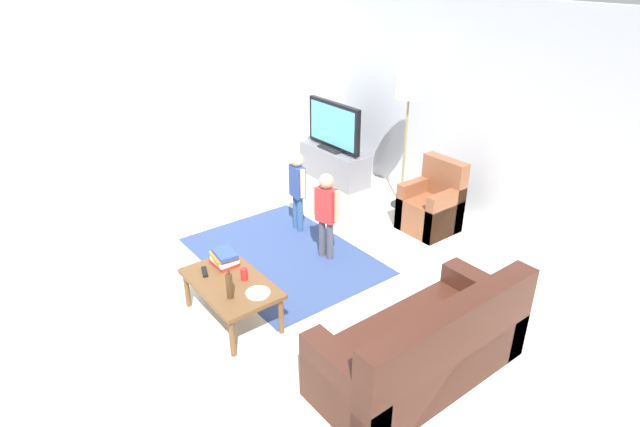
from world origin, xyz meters
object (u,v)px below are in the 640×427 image
(tv_stand, at_px, (334,165))
(bottle, at_px, (229,286))
(book_stack, at_px, (224,258))
(coffee_table, at_px, (231,286))
(couch, at_px, (427,351))
(child_near_tv, at_px, (297,185))
(tv, at_px, (334,127))
(armchair, at_px, (433,207))
(tv_remote, at_px, (205,272))
(plate, at_px, (258,293))
(child_center, at_px, (326,209))
(floor_lamp, at_px, (409,94))
(soda_can, at_px, (244,274))

(tv_stand, bearing_deg, bottle, -52.84)
(book_stack, bearing_deg, coffee_table, -19.32)
(couch, xyz_separation_m, child_near_tv, (-2.75, 0.69, 0.32))
(coffee_table, bearing_deg, couch, 27.17)
(tv, relative_size, couch, 0.61)
(armchair, xyz_separation_m, bottle, (0.31, -3.01, 0.25))
(tv_remote, xyz_separation_m, plate, (0.60, 0.22, -0.00))
(tv_remote, bearing_deg, coffee_table, 42.73)
(child_near_tv, xyz_separation_m, book_stack, (0.80, -1.43, -0.12))
(child_center, bearing_deg, armchair, 79.97)
(couch, xyz_separation_m, book_stack, (-1.94, -0.74, 0.20))
(tv_remote, bearing_deg, tv_stand, 140.23)
(floor_lamp, height_order, child_near_tv, floor_lamp)
(soda_can, height_order, plate, soda_can)
(couch, bearing_deg, armchair, 130.48)
(tv_stand, relative_size, tv, 1.09)
(coffee_table, relative_size, soda_can, 8.33)
(floor_lamp, height_order, child_center, floor_lamp)
(tv, relative_size, floor_lamp, 0.62)
(tv_stand, bearing_deg, armchair, -1.13)
(bottle, height_order, soda_can, bottle)
(floor_lamp, distance_m, tv_remote, 3.43)
(tv, bearing_deg, floor_lamp, 7.70)
(child_center, bearing_deg, couch, -15.41)
(floor_lamp, bearing_deg, bottle, -72.13)
(tv_stand, distance_m, book_stack, 3.36)
(armchair, xyz_separation_m, child_center, (-0.26, -1.49, 0.32))
(tv, bearing_deg, book_stack, -57.36)
(armchair, bearing_deg, bottle, -84.08)
(tv, bearing_deg, tv_stand, 90.00)
(plate, bearing_deg, floor_lamp, 110.80)
(child_center, distance_m, tv_remote, 1.53)
(child_near_tv, xyz_separation_m, tv_remote, (0.82, -1.66, -0.18))
(floor_lamp, xyz_separation_m, plate, (1.13, -2.98, -1.12))
(coffee_table, bearing_deg, child_near_tv, 125.48)
(armchair, bearing_deg, child_near_tv, -126.59)
(armchair, xyz_separation_m, child_near_tv, (-1.00, -1.35, 0.31))
(child_near_tv, bearing_deg, tv_stand, 125.56)
(floor_lamp, bearing_deg, tv_remote, -80.57)
(couch, bearing_deg, book_stack, -159.05)
(tv, bearing_deg, armchair, -0.53)
(coffee_table, xyz_separation_m, tv_remote, (-0.28, -0.12, 0.06))
(armchair, xyz_separation_m, tv_remote, (-0.19, -3.01, 0.13))
(armchair, xyz_separation_m, plate, (0.41, -2.79, 0.13))
(child_near_tv, relative_size, tv_remote, 5.98)
(tv, height_order, child_near_tv, tv)
(armchair, relative_size, child_near_tv, 0.88)
(book_stack, bearing_deg, soda_can, 2.84)
(tv, relative_size, plate, 5.00)
(plate, bearing_deg, couch, 29.33)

